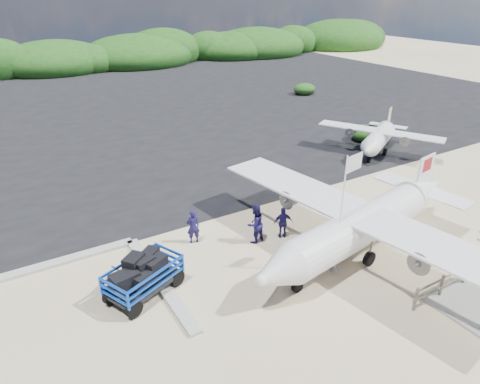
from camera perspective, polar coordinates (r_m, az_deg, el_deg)
The scene contains 14 objects.
ground at distance 18.75m, azimuth 4.11°, elevation -9.93°, with size 160.00×160.00×0.00m, color beige.
asphalt_apron at distance 44.62m, azimuth -18.87°, elevation 10.19°, with size 90.00×50.00×0.04m, color #B2B2B2, non-canonical shape.
lagoon at distance 17.60m, azimuth -24.94°, elevation -15.48°, with size 9.00×7.00×0.40m, color #B2B2B2, non-canonical shape.
walkway_pad at distance 19.21m, azimuth 29.17°, elevation -12.71°, with size 3.50×2.50×0.10m, color #B2B2B2, non-canonical shape.
vegetation_band at distance 68.79m, azimuth -24.05°, elevation 14.45°, with size 124.00×8.00×4.40m, color #B2B2B2, non-canonical shape.
fence at distance 19.94m, azimuth 27.51°, elevation -10.82°, with size 6.40×2.00×1.10m, color #B2B2B2, non-canonical shape.
baggage_cart at distance 17.69m, azimuth -12.45°, elevation -13.08°, with size 3.18×1.82×1.59m, color #0C44BF, non-canonical shape.
flagpole at distance 18.95m, azimuth 12.46°, elevation -10.14°, with size 1.04×0.44×5.22m, color white, non-canonical shape.
signboard at distance 19.41m, azimuth 11.49°, elevation -9.08°, with size 1.70×0.16×1.40m, color #521D17, non-canonical shape.
crew_a at distance 20.04m, azimuth -6.27°, elevation -4.60°, with size 0.62×0.41×1.69m, color #181349.
crew_b at distance 19.93m, azimuth 2.03°, elevation -4.24°, with size 0.94×0.73×1.93m, color #181349.
crew_c at distance 20.44m, azimuth 5.77°, elevation -4.09°, with size 0.93×0.39×1.59m, color #181349.
aircraft_large at distance 40.96m, azimuth -2.03°, elevation 10.23°, with size 15.06×15.06×4.52m, color #B2B2B2, non-canonical shape.
aircraft_small at distance 45.67m, azimuth -28.41°, elevation 8.81°, with size 7.21×7.21×2.60m, color #B2B2B2, non-canonical shape.
Camera 1 is at (-9.00, -12.32, 10.90)m, focal length 32.00 mm.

